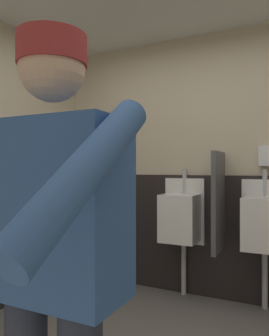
{
  "coord_description": "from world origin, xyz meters",
  "views": [
    {
      "loc": [
        0.71,
        -1.56,
        1.25
      ],
      "look_at": [
        -0.0,
        -0.12,
        1.25
      ],
      "focal_mm": 35.28,
      "sensor_mm": 36.0,
      "label": 1
    }
  ],
  "objects_px": {
    "urinal_left": "(181,217)",
    "soap_dispenser": "(265,156)",
    "urinal_middle": "(264,223)",
    "trash_bin": "(75,255)",
    "person": "(50,248)"
  },
  "relations": [
    {
      "from": "urinal_left",
      "to": "soap_dispenser",
      "type": "relative_size",
      "value": 6.89
    },
    {
      "from": "urinal_left",
      "to": "urinal_middle",
      "type": "distance_m",
      "value": 0.75
    },
    {
      "from": "urinal_left",
      "to": "soap_dispenser",
      "type": "distance_m",
      "value": 0.96
    },
    {
      "from": "urinal_middle",
      "to": "trash_bin",
      "type": "bearing_deg",
      "value": -170.66
    },
    {
      "from": "soap_dispenser",
      "to": "person",
      "type": "bearing_deg",
      "value": -100.74
    },
    {
      "from": "urinal_middle",
      "to": "trash_bin",
      "type": "distance_m",
      "value": 1.86
    },
    {
      "from": "urinal_middle",
      "to": "person",
      "type": "height_order",
      "value": "person"
    },
    {
      "from": "urinal_left",
      "to": "urinal_middle",
      "type": "xyz_separation_m",
      "value": [
        0.75,
        0.0,
        0.0
      ]
    },
    {
      "from": "soap_dispenser",
      "to": "trash_bin",
      "type": "bearing_deg",
      "value": -166.97
    },
    {
      "from": "urinal_middle",
      "to": "person",
      "type": "bearing_deg",
      "value": -101.36
    },
    {
      "from": "urinal_left",
      "to": "person",
      "type": "xyz_separation_m",
      "value": [
        0.3,
        -2.23,
        0.22
      ]
    },
    {
      "from": "urinal_middle",
      "to": "person",
      "type": "relative_size",
      "value": 0.74
    },
    {
      "from": "urinal_left",
      "to": "person",
      "type": "distance_m",
      "value": 2.26
    },
    {
      "from": "trash_bin",
      "to": "urinal_left",
      "type": "bearing_deg",
      "value": 15.8
    },
    {
      "from": "person",
      "to": "trash_bin",
      "type": "bearing_deg",
      "value": 124.78
    }
  ]
}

